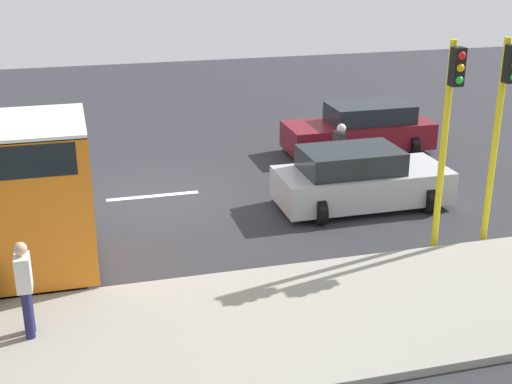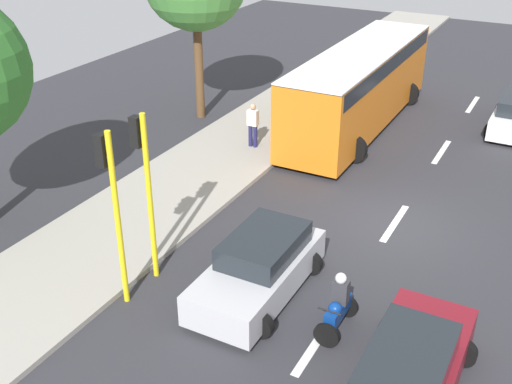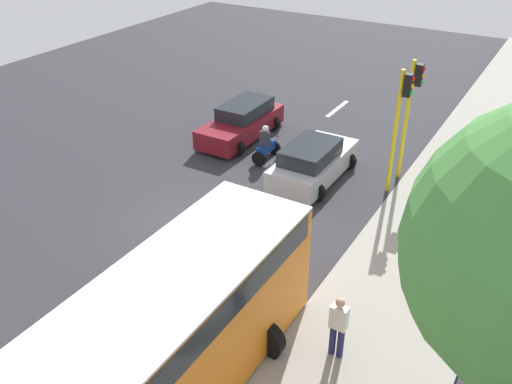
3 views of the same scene
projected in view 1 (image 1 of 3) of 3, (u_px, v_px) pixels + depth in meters
ground_plane at (153, 198)px, 18.22m from camera, size 40.00×60.00×0.10m
sidewalk at (205, 333)px, 11.84m from camera, size 4.00×60.00×0.15m
lane_stripe_mid at (153, 196)px, 18.20m from camera, size 0.20×2.40×0.01m
lane_stripe_south at (365, 176)px, 19.67m from camera, size 0.20×2.40×0.01m
car_maroon at (361, 130)px, 21.64m from camera, size 2.16×4.56×1.52m
car_silver at (359, 179)px, 17.32m from camera, size 2.26×4.28×1.52m
motorcycle at (342, 154)px, 19.50m from camera, size 0.60×1.30×1.53m
pedestrian_near_signal at (25, 286)px, 11.37m from camera, size 0.40×0.24×1.69m
traffic_light_corner at (501, 114)px, 14.45m from camera, size 0.49×0.24×4.50m
traffic_light_midblock at (449, 118)px, 14.16m from camera, size 0.49×0.24×4.50m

